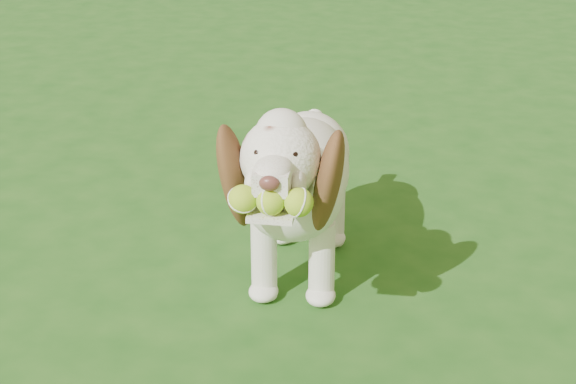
# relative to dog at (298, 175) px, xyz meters

# --- Properties ---
(ground) EXTENTS (80.00, 80.00, 0.00)m
(ground) POSITION_rel_dog_xyz_m (0.39, 0.61, -0.46)
(ground) COLOR #1C4F16
(ground) RESTS_ON ground
(dog) EXTENTS (0.50, 1.34, 0.87)m
(dog) POSITION_rel_dog_xyz_m (0.00, 0.00, 0.00)
(dog) COLOR white
(dog) RESTS_ON ground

